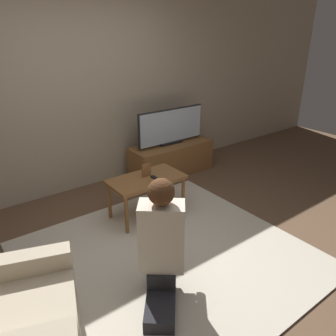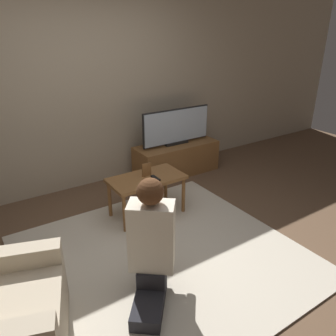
# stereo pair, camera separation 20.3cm
# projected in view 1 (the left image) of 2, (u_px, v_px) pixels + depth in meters

# --- Properties ---
(ground_plane) EXTENTS (10.00, 10.00, 0.00)m
(ground_plane) POSITION_uv_depth(u_px,v_px,m) (168.00, 257.00, 3.07)
(ground_plane) COLOR brown
(wall_back) EXTENTS (10.00, 0.06, 2.60)m
(wall_back) POSITION_uv_depth(u_px,v_px,m) (73.00, 89.00, 3.98)
(wall_back) COLOR tan
(wall_back) RESTS_ON ground_plane
(rug) EXTENTS (2.44, 2.31, 0.02)m
(rug) POSITION_uv_depth(u_px,v_px,m) (168.00, 256.00, 3.07)
(rug) COLOR beige
(rug) RESTS_ON ground_plane
(tv_stand) EXTENTS (1.23, 0.47, 0.45)m
(tv_stand) POSITION_uv_depth(u_px,v_px,m) (171.00, 158.00, 4.79)
(tv_stand) COLOR brown
(tv_stand) RESTS_ON ground_plane
(tv) EXTENTS (1.08, 0.08, 0.51)m
(tv) POSITION_uv_depth(u_px,v_px,m) (171.00, 126.00, 4.61)
(tv) COLOR black
(tv) RESTS_ON tv_stand
(coffee_table) EXTENTS (0.82, 0.45, 0.47)m
(coffee_table) POSITION_uv_depth(u_px,v_px,m) (146.00, 183.00, 3.60)
(coffee_table) COLOR brown
(coffee_table) RESTS_ON ground_plane
(armchair) EXTENTS (1.03, 1.05, 0.93)m
(armchair) POSITION_uv_depth(u_px,v_px,m) (1.00, 331.00, 1.97)
(armchair) COLOR #B7A88E
(armchair) RESTS_ON ground_plane
(person_kneeling) EXTENTS (0.71, 0.79, 1.01)m
(person_kneeling) POSITION_uv_depth(u_px,v_px,m) (162.00, 242.00, 2.44)
(person_kneeling) COLOR #232328
(person_kneeling) RESTS_ON rug
(picture_frame) EXTENTS (0.11, 0.01, 0.15)m
(picture_frame) POSITION_uv_depth(u_px,v_px,m) (146.00, 170.00, 3.58)
(picture_frame) COLOR brown
(picture_frame) RESTS_ON coffee_table
(remote) EXTENTS (0.04, 0.15, 0.02)m
(remote) POSITION_uv_depth(u_px,v_px,m) (156.00, 178.00, 3.54)
(remote) COLOR black
(remote) RESTS_ON coffee_table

